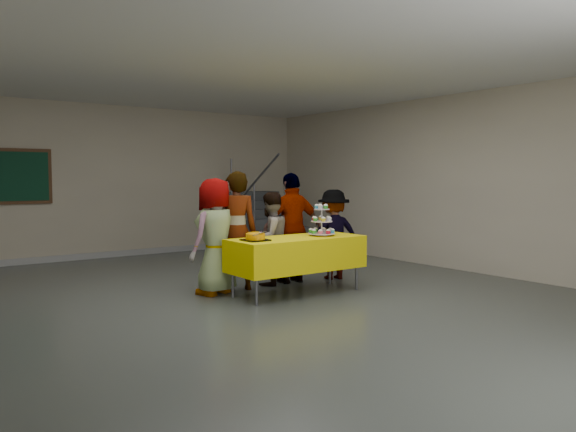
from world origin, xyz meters
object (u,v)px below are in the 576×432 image
schoolchild_d (293,228)px  schoolchild_e (333,234)px  bake_table (297,253)px  cupcake_stand (322,223)px  schoolchild_b (236,231)px  schoolchild_c (270,239)px  noticeboard (13,176)px  bear_cake (255,236)px  schoolchild_a (215,236)px  staircase (262,228)px

schoolchild_d → schoolchild_e: schoolchild_d is taller
bake_table → cupcake_stand: 0.58m
bake_table → schoolchild_b: (-0.54, 0.70, 0.28)m
cupcake_stand → schoolchild_b: (-0.96, 0.72, -0.11)m
schoolchild_b → schoolchild_c: schoolchild_b is taller
noticeboard → bake_table: bearing=-61.7°
bear_cake → bake_table: bearing=0.6°
schoolchild_a → schoolchild_c: bearing=165.4°
staircase → noticeboard: (-4.74, 0.84, 1.11)m
schoolchild_e → cupcake_stand: bearing=56.4°
schoolchild_d → bear_cake: bearing=38.4°
bear_cake → noticeboard: bearing=111.8°
staircase → bear_cake: bearing=-124.3°
cupcake_stand → schoolchild_e: bearing=38.8°
schoolchild_a → schoolchild_b: bearing=172.0°
cupcake_stand → staircase: size_ratio=0.19×
bear_cake → schoolchild_c: bearing=45.0°
bake_table → staircase: (2.11, 4.06, -0.07)m
bake_table → schoolchild_b: schoolchild_b is taller
cupcake_stand → bear_cake: 1.10m
schoolchild_c → bake_table: bearing=76.9°
cupcake_stand → schoolchild_e: 0.94m
schoolchild_a → schoolchild_e: 2.05m
bake_table → staircase: bearing=62.6°
schoolchild_b → staircase: staircase is taller
schoolchild_c → schoolchild_e: size_ratio=0.98×
schoolchild_b → cupcake_stand: bearing=165.5°
bear_cake → schoolchild_d: 1.30m
cupcake_stand → noticeboard: (-3.05, 4.92, 0.65)m
cupcake_stand → staircase: bearing=67.5°
schoolchild_a → schoolchild_e: schoolchild_a is taller
bear_cake → schoolchild_a: (-0.24, 0.63, -0.04)m
schoolchild_a → bear_cake: bearing=91.3°
bake_table → schoolchild_c: size_ratio=1.37×
schoolchild_c → schoolchild_d: 0.41m
schoolchild_a → staircase: 4.59m
schoolchild_a → schoolchild_d: schoolchild_d is taller
bear_cake → noticeboard: size_ratio=0.28×
bake_table → schoolchild_e: (1.13, 0.55, 0.14)m
schoolchild_c → noticeboard: (-2.68, 4.19, 0.91)m
staircase → cupcake_stand: bearing=-112.5°
schoolchild_b → schoolchild_a: bearing=34.3°
schoolchild_c → bear_cake: bearing=35.8°
cupcake_stand → schoolchild_c: (-0.37, 0.73, -0.26)m
schoolchild_b → schoolchild_e: (1.67, -0.15, -0.14)m
bake_table → schoolchild_c: schoolchild_c is taller
schoolchild_a → noticeboard: noticeboard is taller
bear_cake → noticeboard: noticeboard is taller
cupcake_stand → noticeboard: noticeboard is taller
cupcake_stand → noticeboard: size_ratio=0.34×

